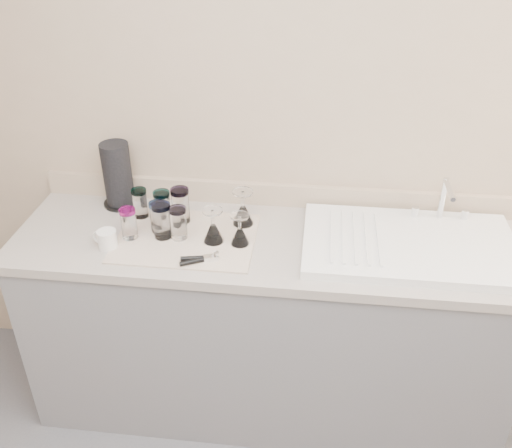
# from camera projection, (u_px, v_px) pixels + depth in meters

# --- Properties ---
(room_envelope) EXTENTS (3.54, 3.50, 2.52)m
(room_envelope) POSITION_uv_depth(u_px,v_px,m) (199.00, 304.00, 0.92)
(room_envelope) COLOR #515156
(room_envelope) RESTS_ON ground
(counter_unit) EXTENTS (2.06, 0.62, 0.90)m
(counter_unit) POSITION_uv_depth(u_px,v_px,m) (267.00, 325.00, 2.51)
(counter_unit) COLOR slate
(counter_unit) RESTS_ON ground
(sink_unit) EXTENTS (0.82, 0.50, 0.22)m
(sink_unit) POSITION_uv_depth(u_px,v_px,m) (410.00, 244.00, 2.21)
(sink_unit) COLOR white
(sink_unit) RESTS_ON counter_unit
(dish_towel) EXTENTS (0.55, 0.42, 0.01)m
(dish_towel) POSITION_uv_depth(u_px,v_px,m) (186.00, 238.00, 2.28)
(dish_towel) COLOR beige
(dish_towel) RESTS_ON counter_unit
(tumbler_teal) EXTENTS (0.06, 0.06, 0.13)m
(tumbler_teal) POSITION_uv_depth(u_px,v_px,m) (140.00, 203.00, 2.39)
(tumbler_teal) COLOR white
(tumbler_teal) RESTS_ON dish_towel
(tumbler_cyan) EXTENTS (0.07, 0.07, 0.14)m
(tumbler_cyan) POSITION_uv_depth(u_px,v_px,m) (163.00, 206.00, 2.35)
(tumbler_cyan) COLOR white
(tumbler_cyan) RESTS_ON dish_towel
(tumbler_purple) EXTENTS (0.08, 0.08, 0.15)m
(tumbler_purple) POSITION_uv_depth(u_px,v_px,m) (181.00, 205.00, 2.34)
(tumbler_purple) COLOR white
(tumbler_purple) RESTS_ON dish_towel
(tumbler_magenta) EXTENTS (0.06, 0.06, 0.13)m
(tumbler_magenta) POSITION_uv_depth(u_px,v_px,m) (129.00, 223.00, 2.24)
(tumbler_magenta) COLOR white
(tumbler_magenta) RESTS_ON dish_towel
(tumbler_blue) EXTENTS (0.07, 0.07, 0.15)m
(tumbler_blue) POSITION_uv_depth(u_px,v_px,m) (162.00, 220.00, 2.24)
(tumbler_blue) COLOR white
(tumbler_blue) RESTS_ON dish_towel
(tumbler_lavender) EXTENTS (0.07, 0.07, 0.13)m
(tumbler_lavender) POSITION_uv_depth(u_px,v_px,m) (178.00, 223.00, 2.24)
(tumbler_lavender) COLOR white
(tumbler_lavender) RESTS_ON dish_towel
(tumbler_extra) EXTENTS (0.07, 0.07, 0.13)m
(tumbler_extra) POSITION_uv_depth(u_px,v_px,m) (158.00, 217.00, 2.29)
(tumbler_extra) COLOR white
(tumbler_extra) RESTS_ON dish_towel
(goblet_back_right) EXTENTS (0.09, 0.09, 0.15)m
(goblet_back_right) POSITION_uv_depth(u_px,v_px,m) (243.00, 213.00, 2.34)
(goblet_back_right) COLOR white
(goblet_back_right) RESTS_ON dish_towel
(goblet_front_left) EXTENTS (0.08, 0.08, 0.14)m
(goblet_front_left) POSITION_uv_depth(u_px,v_px,m) (213.00, 231.00, 2.23)
(goblet_front_left) COLOR white
(goblet_front_left) RESTS_ON dish_towel
(goblet_front_right) EXTENTS (0.07, 0.07, 0.13)m
(goblet_front_right) POSITION_uv_depth(u_px,v_px,m) (240.00, 234.00, 2.22)
(goblet_front_right) COLOR white
(goblet_front_right) RESTS_ON dish_towel
(can_opener) EXTENTS (0.15, 0.09, 0.02)m
(can_opener) POSITION_uv_depth(u_px,v_px,m) (200.00, 259.00, 2.13)
(can_opener) COLOR silver
(can_opener) RESTS_ON dish_towel
(white_mug) EXTENTS (0.11, 0.09, 0.08)m
(white_mug) POSITION_uv_depth(u_px,v_px,m) (107.00, 239.00, 2.21)
(white_mug) COLOR silver
(white_mug) RESTS_ON counter_unit
(paper_towel_roll) EXTENTS (0.15, 0.15, 0.29)m
(paper_towel_roll) POSITION_uv_depth(u_px,v_px,m) (118.00, 176.00, 2.45)
(paper_towel_roll) COLOR black
(paper_towel_roll) RESTS_ON counter_unit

